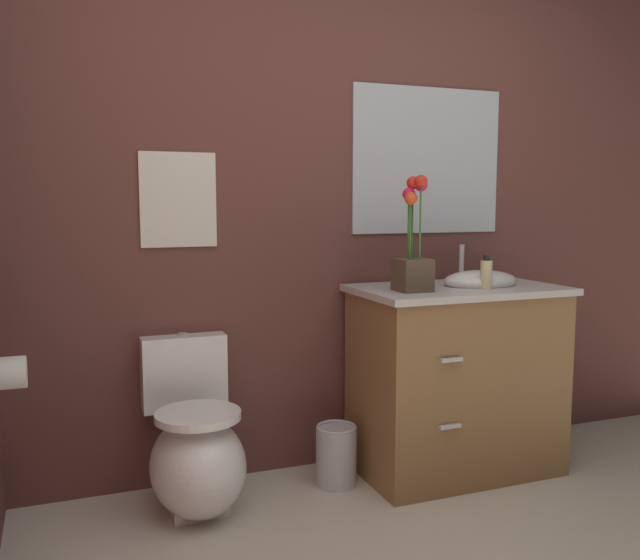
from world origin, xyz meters
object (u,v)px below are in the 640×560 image
(vanity_cabinet, at_px, (456,376))
(toilet_paper_roll, at_px, (9,373))
(toilet, at_px, (196,452))
(flower_vase, at_px, (413,253))
(wall_mirror, at_px, (428,161))
(soap_bottle, at_px, (486,274))
(trash_bin, at_px, (336,455))
(wall_poster, at_px, (178,200))

(vanity_cabinet, distance_m, toilet_paper_roll, 1.89)
(toilet, xyz_separation_m, flower_vase, (0.94, -0.09, 0.79))
(vanity_cabinet, height_order, toilet_paper_roll, vanity_cabinet)
(wall_mirror, bearing_deg, toilet, -167.53)
(soap_bottle, relative_size, trash_bin, 0.55)
(vanity_cabinet, relative_size, soap_bottle, 6.99)
(vanity_cabinet, relative_size, trash_bin, 3.85)
(toilet, xyz_separation_m, soap_bottle, (1.28, -0.14, 0.69))
(toilet, distance_m, vanity_cabinet, 1.23)
(vanity_cabinet, height_order, wall_poster, wall_poster)
(soap_bottle, bearing_deg, wall_mirror, 99.74)
(soap_bottle, xyz_separation_m, trash_bin, (-0.66, 0.15, -0.80))
(soap_bottle, height_order, toilet_paper_roll, soap_bottle)
(wall_poster, bearing_deg, toilet, -90.00)
(toilet, height_order, vanity_cabinet, vanity_cabinet)
(toilet_paper_roll, bearing_deg, wall_poster, 35.16)
(toilet_paper_roll, bearing_deg, wall_mirror, 13.94)
(toilet, distance_m, wall_mirror, 1.73)
(soap_bottle, xyz_separation_m, wall_poster, (-1.28, 0.41, 0.33))
(trash_bin, bearing_deg, vanity_cabinet, -3.65)
(trash_bin, xyz_separation_m, wall_poster, (-0.62, 0.26, 1.12))
(flower_vase, height_order, soap_bottle, flower_vase)
(wall_mirror, relative_size, toilet_paper_roll, 7.27)
(wall_poster, height_order, wall_mirror, wall_mirror)
(soap_bottle, height_order, trash_bin, soap_bottle)
(vanity_cabinet, relative_size, wall_mirror, 1.31)
(toilet, bearing_deg, wall_poster, 90.00)
(flower_vase, xyz_separation_m, trash_bin, (-0.31, 0.11, -0.89))
(trash_bin, bearing_deg, toilet, -178.98)
(wall_mirror, bearing_deg, toilet_paper_roll, -166.06)
(soap_bottle, bearing_deg, trash_bin, 166.97)
(toilet_paper_roll, bearing_deg, vanity_cabinet, 5.19)
(toilet, height_order, soap_bottle, soap_bottle)
(toilet, bearing_deg, soap_bottle, -6.27)
(toilet, bearing_deg, toilet_paper_roll, -163.40)
(toilet, distance_m, soap_bottle, 1.46)
(vanity_cabinet, height_order, flower_vase, flower_vase)
(flower_vase, distance_m, wall_mirror, 0.62)
(flower_vase, xyz_separation_m, wall_poster, (-0.94, 0.36, 0.23))
(trash_bin, bearing_deg, soap_bottle, -13.03)
(wall_mirror, distance_m, toilet_paper_roll, 2.07)
(vanity_cabinet, bearing_deg, trash_bin, 176.35)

